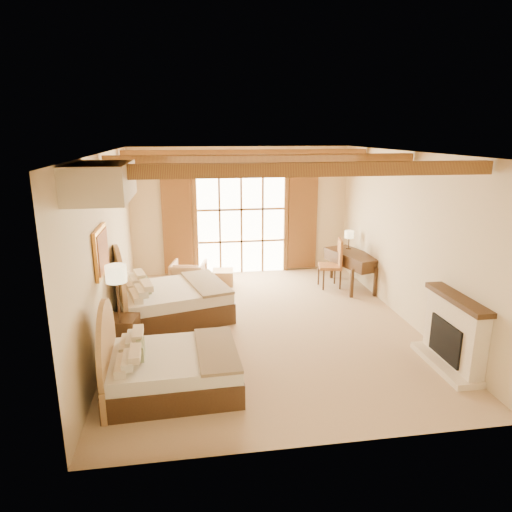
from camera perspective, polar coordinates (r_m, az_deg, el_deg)
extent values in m
plane|color=tan|center=(8.76, 1.01, -8.60)|extent=(7.00, 7.00, 0.00)
plane|color=beige|center=(11.64, -1.89, 5.64)|extent=(5.50, 0.00, 5.50)
plane|color=beige|center=(8.24, -18.14, 0.86)|extent=(0.00, 7.00, 7.00)
plane|color=beige|center=(9.11, 18.37, 2.17)|extent=(0.00, 7.00, 7.00)
plane|color=#B8793A|center=(8.02, 1.11, 12.81)|extent=(7.00, 7.00, 0.00)
cube|color=white|center=(11.66, -1.85, 3.91)|extent=(2.20, 0.02, 2.50)
cube|color=brown|center=(11.55, -9.75, 3.59)|extent=(0.75, 0.06, 2.40)
cube|color=brown|center=(11.93, 5.83, 4.10)|extent=(0.75, 0.06, 2.40)
cube|color=#F3DDC6|center=(7.72, 23.54, -8.89)|extent=(0.25, 1.30, 1.10)
cube|color=black|center=(7.72, 23.02, -9.63)|extent=(0.18, 0.80, 0.60)
cube|color=#F3DDC6|center=(7.88, 22.59, -12.30)|extent=(0.45, 1.40, 0.10)
cube|color=#422F17|center=(7.51, 23.94, -4.92)|extent=(0.30, 1.40, 0.08)
cube|color=#C37F29|center=(7.48, -18.80, 0.57)|extent=(0.05, 0.95, 0.75)
cube|color=#C3672E|center=(7.48, -18.57, 0.58)|extent=(0.02, 0.82, 0.62)
cube|color=beige|center=(6.01, -18.80, 8.81)|extent=(0.70, 1.40, 0.45)
cube|color=#422F17|center=(6.78, -10.28, -14.77)|extent=(1.88, 1.45, 0.36)
cube|color=silver|center=(6.64, -10.39, -12.69)|extent=(1.84, 1.42, 0.20)
cube|color=#847351|center=(6.60, -4.91, -11.64)|extent=(0.60, 1.43, 0.04)
cube|color=gray|center=(6.58, -14.25, -11.20)|extent=(0.12, 0.38, 0.21)
cube|color=#422F17|center=(9.14, -10.40, -6.44)|extent=(2.40, 2.04, 0.40)
cube|color=silver|center=(9.03, -10.49, -4.59)|extent=(2.35, 2.00, 0.22)
cube|color=#847351|center=(8.99, -6.04, -3.69)|extent=(1.01, 1.70, 0.05)
cube|color=gray|center=(8.99, -13.62, -3.31)|extent=(0.23, 0.44, 0.24)
cube|color=#422F17|center=(8.04, -16.27, -9.29)|extent=(0.56, 0.56, 0.57)
cylinder|color=#38281B|center=(7.96, -16.31, -11.71)|extent=(0.22, 0.22, 0.03)
cylinder|color=#38281B|center=(7.69, -16.68, -7.28)|extent=(0.04, 0.04, 1.31)
cylinder|color=#FFEFAA|center=(7.45, -17.10, -2.13)|extent=(0.33, 0.33, 0.27)
imported|color=tan|center=(10.57, -8.41, -2.51)|extent=(0.89, 0.91, 0.69)
cube|color=tan|center=(10.96, -4.15, -2.67)|extent=(0.54, 0.54, 0.35)
cube|color=#422F17|center=(10.85, 12.08, 0.25)|extent=(1.05, 1.64, 0.05)
cube|color=#422F17|center=(10.89, 12.04, -0.47)|extent=(1.01, 1.60, 0.24)
cube|color=#A45C31|center=(10.80, 9.20, -1.29)|extent=(0.59, 0.59, 0.07)
cube|color=#A45C31|center=(10.78, 10.41, 0.48)|extent=(0.15, 0.51, 0.62)
cylinder|color=#38281B|center=(11.22, 11.49, 0.97)|extent=(0.13, 0.13, 0.02)
cylinder|color=#38281B|center=(11.18, 11.53, 1.74)|extent=(0.03, 0.03, 0.31)
cylinder|color=#FFEFAA|center=(11.14, 11.58, 2.67)|extent=(0.22, 0.22, 0.18)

